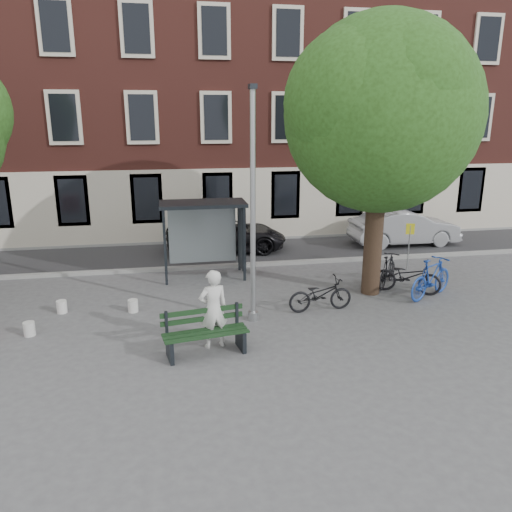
{
  "coord_description": "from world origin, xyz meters",
  "views": [
    {
      "loc": [
        -2.15,
        -12.44,
        5.37
      ],
      "look_at": [
        0.34,
        1.44,
        1.4
      ],
      "focal_mm": 35.0,
      "sensor_mm": 36.0,
      "label": 1
    }
  ],
  "objects_px": {
    "notice_sign": "(410,238)",
    "bike_a": "(320,294)",
    "car_dark": "(226,235)",
    "bike_c": "(407,276)",
    "bike_b": "(431,278)",
    "car_silver": "(404,227)",
    "lamppost": "(253,220)",
    "painter": "(213,309)",
    "bench": "(205,334)",
    "bike_d": "(388,270)",
    "bus_shelter": "(215,222)"
  },
  "relations": [
    {
      "from": "bike_a",
      "to": "bike_b",
      "type": "distance_m",
      "value": 3.67
    },
    {
      "from": "lamppost",
      "to": "bike_d",
      "type": "distance_m",
      "value": 5.71
    },
    {
      "from": "lamppost",
      "to": "notice_sign",
      "type": "bearing_deg",
      "value": 29.28
    },
    {
      "from": "bus_shelter",
      "to": "car_dark",
      "type": "relative_size",
      "value": 0.58
    },
    {
      "from": "bus_shelter",
      "to": "painter",
      "type": "bearing_deg",
      "value": -96.11
    },
    {
      "from": "bus_shelter",
      "to": "bench",
      "type": "bearing_deg",
      "value": -98.04
    },
    {
      "from": "bike_c",
      "to": "notice_sign",
      "type": "relative_size",
      "value": 1.19
    },
    {
      "from": "bench",
      "to": "car_dark",
      "type": "bearing_deg",
      "value": 70.62
    },
    {
      "from": "bike_d",
      "to": "car_dark",
      "type": "relative_size",
      "value": 0.36
    },
    {
      "from": "bench",
      "to": "bike_d",
      "type": "height_order",
      "value": "bike_d"
    },
    {
      "from": "bike_a",
      "to": "painter",
      "type": "bearing_deg",
      "value": 115.1
    },
    {
      "from": "bike_a",
      "to": "car_silver",
      "type": "bearing_deg",
      "value": -44.77
    },
    {
      "from": "bench",
      "to": "car_silver",
      "type": "bearing_deg",
      "value": 34.03
    },
    {
      "from": "bike_a",
      "to": "bike_d",
      "type": "bearing_deg",
      "value": -62.32
    },
    {
      "from": "bench",
      "to": "bike_b",
      "type": "height_order",
      "value": "bike_b"
    },
    {
      "from": "bench",
      "to": "bike_c",
      "type": "xyz_separation_m",
      "value": [
        6.56,
        3.04,
        0.07
      ]
    },
    {
      "from": "lamppost",
      "to": "painter",
      "type": "height_order",
      "value": "lamppost"
    },
    {
      "from": "painter",
      "to": "lamppost",
      "type": "bearing_deg",
      "value": -143.43
    },
    {
      "from": "bike_c",
      "to": "car_dark",
      "type": "distance_m",
      "value": 7.83
    },
    {
      "from": "bike_b",
      "to": "bike_c",
      "type": "xyz_separation_m",
      "value": [
        -0.52,
        0.51,
        -0.09
      ]
    },
    {
      "from": "bike_d",
      "to": "notice_sign",
      "type": "relative_size",
      "value": 1.03
    },
    {
      "from": "painter",
      "to": "bus_shelter",
      "type": "bearing_deg",
      "value": -109.43
    },
    {
      "from": "bench",
      "to": "car_dark",
      "type": "xyz_separation_m",
      "value": [
        1.6,
        9.1,
        0.21
      ]
    },
    {
      "from": "notice_sign",
      "to": "car_silver",
      "type": "bearing_deg",
      "value": 81.85
    },
    {
      "from": "bike_c",
      "to": "bike_b",
      "type": "bearing_deg",
      "value": -103.66
    },
    {
      "from": "notice_sign",
      "to": "bike_a",
      "type": "bearing_deg",
      "value": -127.48
    },
    {
      "from": "lamppost",
      "to": "car_dark",
      "type": "xyz_separation_m",
      "value": [
        0.16,
        7.37,
        -2.11
      ]
    },
    {
      "from": "car_dark",
      "to": "notice_sign",
      "type": "bearing_deg",
      "value": -120.77
    },
    {
      "from": "bus_shelter",
      "to": "bike_a",
      "type": "xyz_separation_m",
      "value": [
        2.61,
        -3.76,
        -1.43
      ]
    },
    {
      "from": "bench",
      "to": "bike_a",
      "type": "distance_m",
      "value": 4.01
    },
    {
      "from": "bench",
      "to": "bike_d",
      "type": "relative_size",
      "value": 1.16
    },
    {
      "from": "bench",
      "to": "bike_b",
      "type": "xyz_separation_m",
      "value": [
        7.08,
        2.53,
        0.16
      ]
    },
    {
      "from": "lamppost",
      "to": "bench",
      "type": "xyz_separation_m",
      "value": [
        -1.43,
        -1.73,
        -2.32
      ]
    },
    {
      "from": "bike_a",
      "to": "notice_sign",
      "type": "relative_size",
      "value": 1.08
    },
    {
      "from": "bike_c",
      "to": "car_dark",
      "type": "bearing_deg",
      "value": 70.03
    },
    {
      "from": "bike_b",
      "to": "notice_sign",
      "type": "distance_m",
      "value": 2.83
    },
    {
      "from": "bike_c",
      "to": "bike_d",
      "type": "bearing_deg",
      "value": 52.54
    },
    {
      "from": "bus_shelter",
      "to": "notice_sign",
      "type": "relative_size",
      "value": 1.66
    },
    {
      "from": "lamppost",
      "to": "bike_b",
      "type": "distance_m",
      "value": 6.09
    },
    {
      "from": "bike_a",
      "to": "bike_c",
      "type": "bearing_deg",
      "value": -76.6
    },
    {
      "from": "bike_b",
      "to": "bike_c",
      "type": "height_order",
      "value": "bike_b"
    },
    {
      "from": "painter",
      "to": "bike_b",
      "type": "bearing_deg",
      "value": -175.35
    },
    {
      "from": "bike_a",
      "to": "car_dark",
      "type": "relative_size",
      "value": 0.38
    },
    {
      "from": "bench",
      "to": "car_dark",
      "type": "distance_m",
      "value": 9.24
    },
    {
      "from": "lamppost",
      "to": "bus_shelter",
      "type": "bearing_deg",
      "value": 98.43
    },
    {
      "from": "bench",
      "to": "lamppost",
      "type": "bearing_deg",
      "value": 40.98
    },
    {
      "from": "bike_a",
      "to": "bike_d",
      "type": "relative_size",
      "value": 1.06
    },
    {
      "from": "lamppost",
      "to": "bike_c",
      "type": "xyz_separation_m",
      "value": [
        5.12,
        1.31,
        -2.24
      ]
    },
    {
      "from": "bike_b",
      "to": "car_silver",
      "type": "distance_m",
      "value": 6.6
    },
    {
      "from": "painter",
      "to": "car_silver",
      "type": "height_order",
      "value": "painter"
    }
  ]
}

